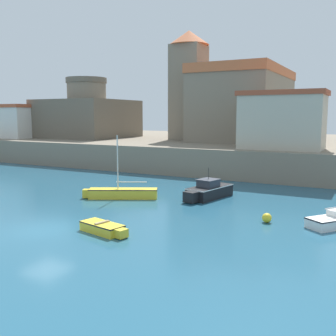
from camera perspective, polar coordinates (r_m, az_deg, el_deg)
name	(u,v)px	position (r m, az deg, el deg)	size (l,w,h in m)	color
ground_plane	(46,229)	(24.12, -17.30, -8.49)	(200.00, 200.00, 0.00)	#235670
quay_seawall	(249,149)	(60.00, 11.65, 2.71)	(120.00, 40.00, 3.06)	gray
dinghy_yellow_0	(103,228)	(22.60, -9.37, -8.54)	(3.41, 1.72, 0.62)	yellow
motorboat_black_2	(208,191)	(31.47, 5.88, -3.31)	(2.66, 5.23, 2.43)	black
sailboat_yellow_4	(122,193)	(31.49, -6.73, -3.60)	(5.67, 3.49, 5.02)	yellow
mooring_buoy	(267,218)	(25.11, 14.15, -7.03)	(0.59, 0.59, 0.59)	yellow
church	(236,101)	(56.91, 9.82, 9.54)	(15.49, 18.26, 15.26)	gray
fortress	(87,116)	(64.05, -11.63, 7.42)	(12.75, 12.75, 9.28)	#685E4F
harbor_shed_near_wharf	(17,121)	(64.61, -21.12, 6.36)	(5.27, 4.44, 5.12)	silver
harbor_shed_mid_row	(282,120)	(42.34, 16.20, 6.71)	(8.65, 4.82, 5.97)	#BCB29E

